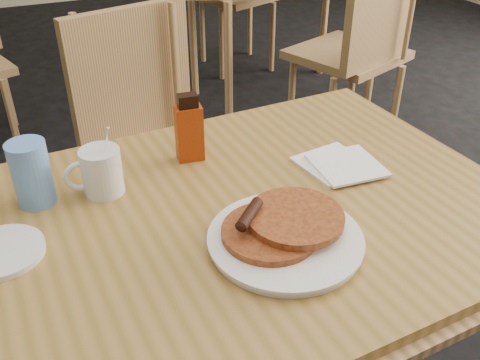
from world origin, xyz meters
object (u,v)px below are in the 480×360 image
chair_main_far (144,133)px  pancake_plate (284,234)px  coffee_mug (100,171)px  blue_tumbler (31,173)px  syrup_bottle (189,130)px  main_table (221,230)px  chair_neighbor_near (362,36)px

chair_main_far → pancake_plate: bearing=-102.3°
coffee_mug → blue_tumbler: size_ratio=1.15×
chair_main_far → syrup_bottle: 0.58m
syrup_bottle → blue_tumbler: syrup_bottle is taller
main_table → pancake_plate: 0.16m
chair_neighbor_near → blue_tumbler: chair_neighbor_near is taller
main_table → chair_neighbor_near: size_ratio=1.27×
chair_main_far → blue_tumbler: (-0.36, -0.56, 0.25)m
coffee_mug → chair_main_far: bearing=72.4°
blue_tumbler → main_table: bearing=-30.2°
chair_main_far → pancake_plate: chair_main_far is taller
main_table → blue_tumbler: bearing=149.8°
chair_main_far → blue_tumbler: bearing=-137.5°
main_table → chair_neighbor_near: bearing=45.4°
coffee_mug → chair_neighbor_near: bearing=39.9°
chair_neighbor_near → coffee_mug: (-1.37, -1.01, 0.18)m
syrup_bottle → chair_neighbor_near: bearing=45.7°
pancake_plate → syrup_bottle: size_ratio=1.79×
syrup_bottle → blue_tumbler: size_ratio=1.18×
chair_neighbor_near → main_table: bearing=-155.2°
chair_neighbor_near → pancake_plate: 1.72m
chair_neighbor_near → pancake_plate: chair_neighbor_near is taller
main_table → chair_main_far: size_ratio=1.38×
chair_main_far → chair_neighbor_near: (1.15, 0.43, 0.05)m
syrup_bottle → coffee_mug: bearing=-158.4°
chair_neighbor_near → coffee_mug: chair_neighbor_near is taller
main_table → blue_tumbler: (-0.33, 0.19, 0.11)m
coffee_mug → blue_tumbler: 0.13m
main_table → syrup_bottle: size_ratio=8.13×
main_table → coffee_mug: size_ratio=8.31×
pancake_plate → chair_main_far: bearing=93.1°
blue_tumbler → pancake_plate: bearing=-38.6°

